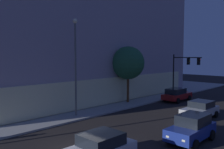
{
  "coord_description": "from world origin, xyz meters",
  "views": [
    {
      "loc": [
        -8.51,
        -10.92,
        5.67
      ],
      "look_at": [
        7.4,
        4.7,
        3.91
      ],
      "focal_mm": 38.58,
      "sensor_mm": 36.0,
      "label": 1
    }
  ],
  "objects_px": {
    "sidewalk_tree": "(128,63)",
    "car_white": "(98,149)",
    "traffic_light_far_corner": "(184,67)",
    "street_lamp_sidewalk": "(75,56)",
    "car_silver": "(200,109)",
    "modern_building": "(53,28)",
    "car_red": "(177,94)",
    "car_blue": "(192,128)"
  },
  "relations": [
    {
      "from": "car_red",
      "to": "traffic_light_far_corner",
      "type": "bearing_deg",
      "value": 13.96
    },
    {
      "from": "car_red",
      "to": "street_lamp_sidewalk",
      "type": "bearing_deg",
      "value": 169.21
    },
    {
      "from": "modern_building",
      "to": "traffic_light_far_corner",
      "type": "height_order",
      "value": "modern_building"
    },
    {
      "from": "traffic_light_far_corner",
      "to": "car_silver",
      "type": "bearing_deg",
      "value": -144.45
    },
    {
      "from": "sidewalk_tree",
      "to": "car_white",
      "type": "xyz_separation_m",
      "value": [
        -13.3,
        -9.36,
        -4.0
      ]
    },
    {
      "from": "modern_building",
      "to": "traffic_light_far_corner",
      "type": "bearing_deg",
      "value": -61.81
    },
    {
      "from": "street_lamp_sidewalk",
      "to": "sidewalk_tree",
      "type": "distance_m",
      "value": 8.37
    },
    {
      "from": "car_silver",
      "to": "traffic_light_far_corner",
      "type": "bearing_deg",
      "value": 35.55
    },
    {
      "from": "car_white",
      "to": "car_silver",
      "type": "height_order",
      "value": "car_white"
    },
    {
      "from": "modern_building",
      "to": "street_lamp_sidewalk",
      "type": "distance_m",
      "value": 17.88
    },
    {
      "from": "modern_building",
      "to": "traffic_light_far_corner",
      "type": "xyz_separation_m",
      "value": [
        9.35,
        -17.45,
        -5.77
      ]
    },
    {
      "from": "traffic_light_far_corner",
      "to": "street_lamp_sidewalk",
      "type": "relative_size",
      "value": 0.64
    },
    {
      "from": "traffic_light_far_corner",
      "to": "street_lamp_sidewalk",
      "type": "xyz_separation_m",
      "value": [
        -16.83,
        1.8,
        1.44
      ]
    },
    {
      "from": "modern_building",
      "to": "car_white",
      "type": "distance_m",
      "value": 28.71
    },
    {
      "from": "car_white",
      "to": "car_red",
      "type": "relative_size",
      "value": 0.96
    },
    {
      "from": "traffic_light_far_corner",
      "to": "sidewalk_tree",
      "type": "bearing_deg",
      "value": 162.84
    },
    {
      "from": "car_white",
      "to": "car_blue",
      "type": "relative_size",
      "value": 1.06
    },
    {
      "from": "modern_building",
      "to": "car_silver",
      "type": "distance_m",
      "value": 25.62
    },
    {
      "from": "sidewalk_tree",
      "to": "car_red",
      "type": "xyz_separation_m",
      "value": [
        5.34,
        -3.44,
        -3.97
      ]
    },
    {
      "from": "traffic_light_far_corner",
      "to": "sidewalk_tree",
      "type": "relative_size",
      "value": 0.86
    },
    {
      "from": "car_white",
      "to": "car_silver",
      "type": "bearing_deg",
      "value": 1.11
    },
    {
      "from": "car_silver",
      "to": "modern_building",
      "type": "bearing_deg",
      "value": 90.69
    },
    {
      "from": "car_blue",
      "to": "traffic_light_far_corner",
      "type": "bearing_deg",
      "value": 29.64
    },
    {
      "from": "street_lamp_sidewalk",
      "to": "car_silver",
      "type": "relative_size",
      "value": 2.14
    },
    {
      "from": "car_white",
      "to": "car_red",
      "type": "xyz_separation_m",
      "value": [
        18.64,
        5.93,
        0.03
      ]
    },
    {
      "from": "sidewalk_tree",
      "to": "traffic_light_far_corner",
      "type": "bearing_deg",
      "value": -17.16
    },
    {
      "from": "car_red",
      "to": "car_silver",
      "type": "bearing_deg",
      "value": -135.87
    },
    {
      "from": "street_lamp_sidewalk",
      "to": "sidewalk_tree",
      "type": "bearing_deg",
      "value": 5.78
    },
    {
      "from": "car_blue",
      "to": "car_silver",
      "type": "xyz_separation_m",
      "value": [
        6.26,
        2.24,
        -0.13
      ]
    },
    {
      "from": "traffic_light_far_corner",
      "to": "car_red",
      "type": "relative_size",
      "value": 1.25
    },
    {
      "from": "traffic_light_far_corner",
      "to": "sidewalk_tree",
      "type": "height_order",
      "value": "sidewalk_tree"
    },
    {
      "from": "modern_building",
      "to": "car_white",
      "type": "height_order",
      "value": "modern_building"
    },
    {
      "from": "modern_building",
      "to": "street_lamp_sidewalk",
      "type": "bearing_deg",
      "value": -115.56
    },
    {
      "from": "car_white",
      "to": "car_red",
      "type": "bearing_deg",
      "value": 17.64
    },
    {
      "from": "modern_building",
      "to": "car_red",
      "type": "distance_m",
      "value": 21.3
    },
    {
      "from": "street_lamp_sidewalk",
      "to": "car_blue",
      "type": "bearing_deg",
      "value": -81.82
    },
    {
      "from": "traffic_light_far_corner",
      "to": "car_white",
      "type": "distance_m",
      "value": 23.11
    },
    {
      "from": "modern_building",
      "to": "car_silver",
      "type": "bearing_deg",
      "value": -89.31
    },
    {
      "from": "street_lamp_sidewalk",
      "to": "car_white",
      "type": "xyz_separation_m",
      "value": [
        -5.01,
        -8.52,
        -4.82
      ]
    },
    {
      "from": "car_white",
      "to": "car_blue",
      "type": "distance_m",
      "value": 6.82
    },
    {
      "from": "traffic_light_far_corner",
      "to": "car_white",
      "type": "relative_size",
      "value": 1.31
    },
    {
      "from": "street_lamp_sidewalk",
      "to": "sidewalk_tree",
      "type": "relative_size",
      "value": 1.34
    }
  ]
}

